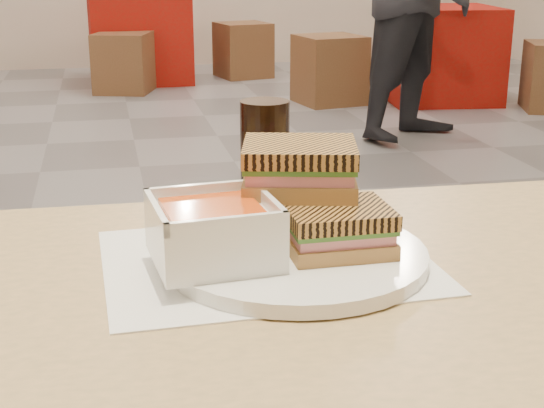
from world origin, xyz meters
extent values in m
cube|color=tan|center=(0.07, -2.10, 0.73)|extent=(1.22, 0.73, 0.03)
cube|color=white|center=(0.01, -1.99, 0.75)|extent=(0.36, 0.29, 0.00)
cylinder|color=white|center=(0.04, -2.00, 0.76)|extent=(0.29, 0.29, 0.02)
cube|color=white|center=(-0.06, -2.01, 0.79)|extent=(0.14, 0.14, 0.05)
cube|color=#DD5210|center=(-0.06, -2.01, 0.82)|extent=(0.11, 0.11, 0.01)
cube|color=white|center=(0.00, -2.01, 0.83)|extent=(0.02, 0.13, 0.01)
cube|color=white|center=(-0.11, -2.02, 0.83)|extent=(0.02, 0.13, 0.01)
cube|color=white|center=(-0.06, -1.95, 0.83)|extent=(0.13, 0.02, 0.01)
cube|color=white|center=(-0.05, -2.07, 0.83)|extent=(0.13, 0.02, 0.01)
cube|color=#9B693F|center=(0.08, -2.01, 0.78)|extent=(0.11, 0.09, 0.02)
cube|color=#D17E8D|center=(0.08, -2.01, 0.79)|extent=(0.10, 0.09, 0.01)
cube|color=#386B23|center=(0.08, -2.01, 0.80)|extent=(0.11, 0.09, 0.01)
cube|color=olive|center=(0.08, -2.01, 0.81)|extent=(0.11, 0.09, 0.02)
cube|color=#9B693F|center=(0.05, -1.95, 0.83)|extent=(0.15, 0.13, 0.02)
cube|color=#D17E8D|center=(0.05, -1.95, 0.84)|extent=(0.14, 0.12, 0.01)
cube|color=#386B23|center=(0.05, -1.95, 0.85)|extent=(0.14, 0.13, 0.01)
cube|color=olive|center=(0.05, -1.95, 0.86)|extent=(0.15, 0.13, 0.02)
cylinder|color=black|center=(0.05, -1.78, 0.82)|extent=(0.07, 0.07, 0.14)
cube|color=#9C0A05|center=(2.29, 2.73, 0.34)|extent=(0.86, 0.86, 0.68)
cube|color=#9C0A05|center=(0.17, 4.10, 0.36)|extent=(0.84, 0.84, 0.71)
cube|color=brown|center=(1.46, 2.77, 0.24)|extent=(0.51, 0.51, 0.49)
cube|color=brown|center=(0.01, 3.56, 0.23)|extent=(0.51, 0.51, 0.46)
cube|color=brown|center=(1.06, 4.14, 0.23)|extent=(0.50, 0.50, 0.47)
camera|label=1|loc=(-0.16, -2.79, 1.08)|focal=52.33mm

